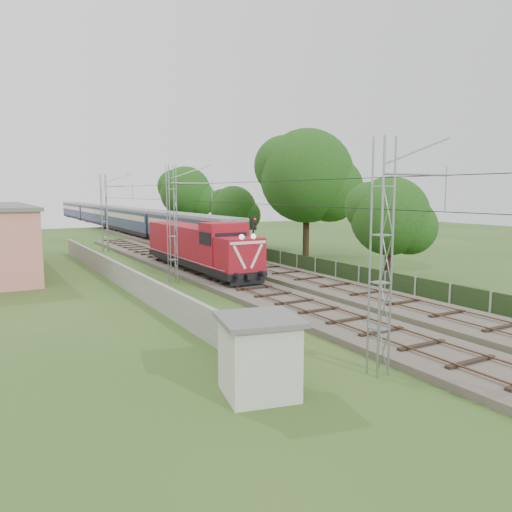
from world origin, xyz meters
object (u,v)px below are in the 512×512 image
coach_rake (115,216)px  signal_post (254,235)px  locomotive (199,247)px  relay_hut (259,356)px

coach_rake → signal_post: bearing=-92.1°
locomotive → coach_rake: size_ratio=0.19×
signal_post → relay_hut: size_ratio=1.57×
locomotive → coach_rake: bearing=83.8°
locomotive → signal_post: signal_post is taller
signal_post → coach_rake: bearing=87.9°
locomotive → coach_rake: (5.00, 45.96, 0.27)m
relay_hut → locomotive: bearing=71.4°
locomotive → relay_hut: size_ratio=5.57×
coach_rake → signal_post: size_ratio=18.94×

